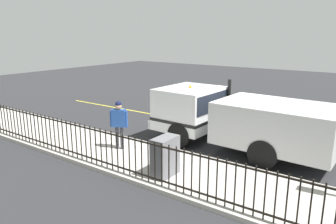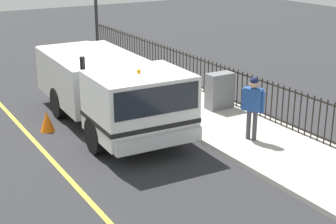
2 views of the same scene
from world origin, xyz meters
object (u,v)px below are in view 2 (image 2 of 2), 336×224
at_px(worker_standing, 253,102).
at_px(utility_cabinet, 220,91).
at_px(traffic_light_near, 96,2).
at_px(work_truck, 112,88).
at_px(traffic_cone, 47,121).

xyz_separation_m(worker_standing, utility_cabinet, (0.87, 2.64, -0.49)).
distance_m(traffic_light_near, utility_cabinet, 6.44).
bearing_deg(work_truck, worker_standing, 133.64).
bearing_deg(traffic_cone, worker_standing, -40.26).
bearing_deg(utility_cabinet, traffic_light_near, 106.63).
xyz_separation_m(work_truck, worker_standing, (2.71, -3.08, -0.04)).
height_order(work_truck, worker_standing, work_truck).
xyz_separation_m(traffic_light_near, traffic_cone, (-3.63, -4.59, -2.74)).
relative_size(work_truck, utility_cabinet, 5.83).
bearing_deg(traffic_light_near, utility_cabinet, 106.42).
height_order(work_truck, traffic_cone, work_truck).
relative_size(work_truck, worker_standing, 3.87).
relative_size(traffic_light_near, utility_cabinet, 3.53).
bearing_deg(traffic_light_near, worker_standing, 95.59).
bearing_deg(traffic_cone, traffic_light_near, 51.64).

